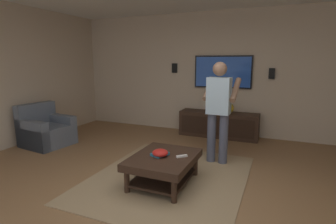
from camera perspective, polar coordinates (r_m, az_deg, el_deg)
The scene contains 14 objects.
ground_plane at distance 3.33m, azimuth -1.03°, elevation -18.76°, with size 8.52×8.52×0.00m, color olive.
wall_back_tv at distance 6.13m, azimuth 11.92°, elevation 7.99°, with size 0.10×7.30×2.73m, color #C6B299.
area_rug at distance 3.92m, azimuth 0.26°, elevation -13.87°, with size 2.52×2.09×0.01m, color #9E8460.
armchair at distance 5.81m, azimuth -24.74°, elevation -3.78°, with size 0.89×0.90×0.82m.
coffee_table at distance 3.64m, azimuth -0.97°, elevation -10.95°, with size 1.00×0.80×0.40m.
media_console at distance 5.95m, azimuth 10.80°, elevation -2.65°, with size 0.45×1.70×0.55m.
tv at distance 6.03m, azimuth 11.68°, elevation 8.44°, with size 0.05×1.26×0.71m.
person_standing at distance 4.31m, azimuth 10.86°, elevation 1.11°, with size 0.55×0.55×1.64m.
bowl at distance 3.57m, azimuth -1.69°, elevation -8.76°, with size 0.21×0.21×0.10m, color red.
remote_white at distance 3.56m, azimuth 3.01°, elevation -9.45°, with size 0.15×0.04×0.02m, color white.
book at distance 3.62m, azimuth -1.75°, elevation -9.02°, with size 0.22×0.16×0.04m, color teal.
vase_round at distance 5.81m, azimuth 12.94°, elevation 0.80°, with size 0.22×0.22×0.22m, color gold.
wall_speaker_left at distance 5.93m, azimuth 21.42°, elevation 7.70°, with size 0.06×0.12×0.22m, color black.
wall_speaker_right at distance 6.37m, azimuth 1.44°, elevation 9.42°, with size 0.06×0.12×0.22m, color black.
Camera 1 is at (-2.65, -1.18, 1.65)m, focal length 28.36 mm.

